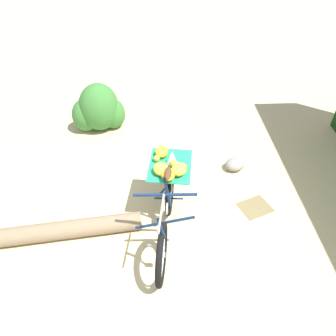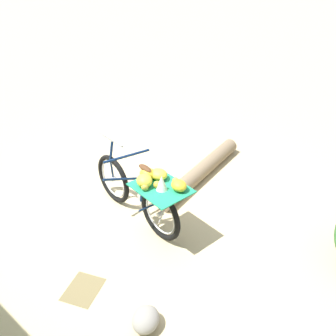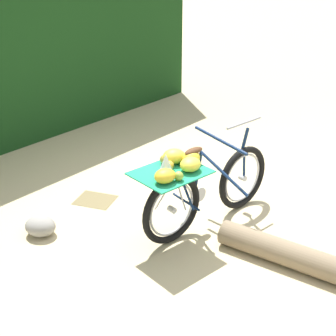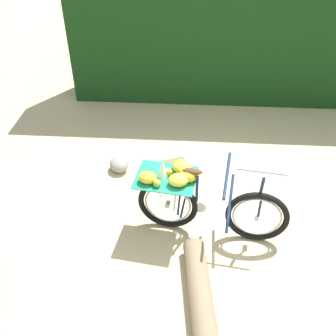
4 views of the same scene
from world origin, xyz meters
TOP-DOWN VIEW (x-y plane):
  - ground_plane at (0.00, 0.00)m, footprint 60.00×60.00m
  - bicycle at (0.08, 0.26)m, footprint 1.15×1.69m
  - fallen_log at (-1.23, 0.73)m, footprint 2.10×0.79m
  - path_stone at (1.59, 0.92)m, footprint 0.32×0.27m
  - leaf_litter_patch at (1.39, 0.08)m, footprint 0.44×0.36m

SIDE VIEW (x-z plane):
  - ground_plane at x=0.00m, z-range 0.00..0.00m
  - leaf_litter_patch at x=1.39m, z-range 0.00..0.01m
  - path_stone at x=1.59m, z-range 0.00..0.20m
  - fallen_log at x=-1.23m, z-range 0.00..0.24m
  - bicycle at x=0.08m, z-range -0.01..1.03m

